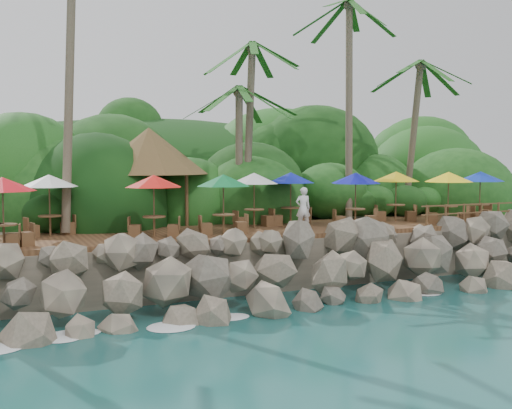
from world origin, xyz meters
name	(u,v)px	position (x,y,z in m)	size (l,w,h in m)	color
ground	(325,311)	(0.00, 0.00, 0.00)	(140.00, 140.00, 0.00)	#19514F
land_base	(187,232)	(0.00, 16.00, 1.05)	(32.00, 25.20, 2.10)	gray
jungle_hill	(155,235)	(0.00, 23.50, 0.00)	(44.80, 28.00, 15.40)	#143811
seawall	(299,270)	(0.00, 2.00, 1.15)	(29.00, 4.00, 2.30)	gray
terrace	(256,231)	(0.00, 6.00, 2.20)	(26.00, 5.00, 0.20)	brown
jungle_foliage	(193,252)	(0.00, 15.00, 0.00)	(44.00, 16.00, 12.00)	#143811
foam_line	(321,308)	(0.00, 0.30, 0.03)	(25.20, 0.80, 0.06)	white
palms	(226,19)	(-0.41, 8.56, 11.95)	(29.85, 6.79, 13.84)	brown
palapa	(149,151)	(-3.78, 9.96, 5.79)	(5.70, 5.70, 4.60)	brown
dining_clusters	(237,183)	(-1.02, 5.67, 4.36)	(25.90, 5.44, 2.49)	brown
railing	(490,211)	(11.40, 3.65, 2.91)	(8.30, 0.10, 1.00)	brown
waiter	(303,208)	(1.88, 5.10, 3.24)	(0.68, 0.45, 1.87)	white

